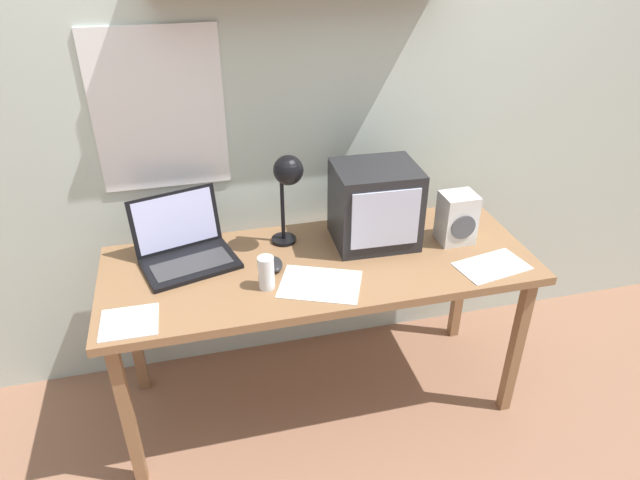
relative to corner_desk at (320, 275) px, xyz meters
The scene contains 12 objects.
ground_plane 0.67m from the corner_desk, ahead, with size 12.00×12.00×0.00m, color #93654D.
back_wall 0.77m from the corner_desk, 90.25° to the left, with size 5.60×0.24×2.60m.
corner_desk is the anchor object (origin of this frame).
crt_monitor 0.36m from the corner_desk, 23.17° to the left, with size 0.34×0.30×0.33m.
laptop 0.55m from the corner_desk, 163.59° to the left, with size 0.42×0.37×0.25m.
desk_lamp 0.41m from the corner_desk, 125.79° to the left, with size 0.13×0.18×0.41m.
juice_glass 0.29m from the corner_desk, 152.53° to the right, with size 0.06×0.06×0.13m.
space_heater 0.61m from the corner_desk, ahead, with size 0.14×0.13×0.21m.
computer_mouse 0.20m from the corner_desk, behind, with size 0.07×0.11×0.03m.
loose_paper_near_laptop 0.17m from the corner_desk, 103.69° to the right, with size 0.36×0.31×0.00m.
printed_handout 0.76m from the corner_desk, 163.43° to the right, with size 0.20×0.18×0.00m.
open_notebook 0.68m from the corner_desk, 16.93° to the right, with size 0.30×0.22×0.00m.
Camera 1 is at (-0.46, -1.84, 1.97)m, focal length 32.00 mm.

